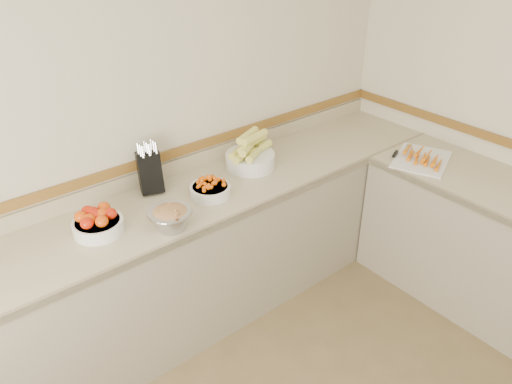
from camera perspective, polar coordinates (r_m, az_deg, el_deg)
back_wall at (r=3.02m, az=-13.16°, el=7.63°), size 4.00×0.00×4.00m
counter_back at (r=3.20m, az=-8.68°, el=-8.18°), size 4.00×0.65×1.08m
knife_block at (r=3.04m, az=-12.04°, el=2.36°), size 0.18×0.20×0.33m
tomato_bowl at (r=2.77m, az=-17.69°, el=-3.30°), size 0.27×0.27×0.13m
cherry_tomato_bowl at (r=2.98m, az=-5.26°, el=0.40°), size 0.24×0.24×0.13m
corn_bowl at (r=3.28m, az=-0.67°, el=4.22°), size 0.36×0.33×0.24m
rhubarb_bowl at (r=2.69m, az=-9.76°, el=-2.87°), size 0.25×0.25×0.14m
cutting_board at (r=3.57m, az=18.41°, el=3.69°), size 0.52×0.47×0.06m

